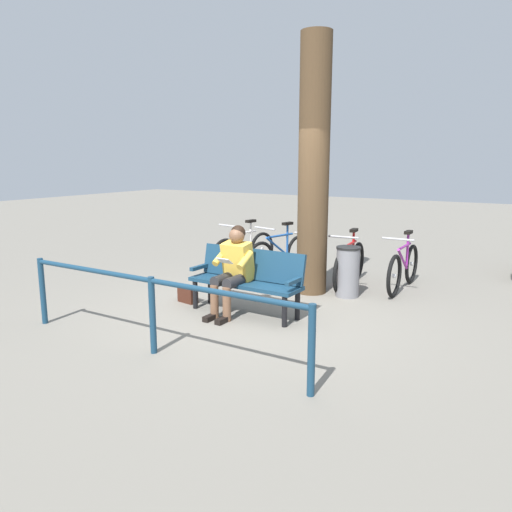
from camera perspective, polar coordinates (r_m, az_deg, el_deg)
ground_plane at (r=6.78m, az=-0.27°, el=-6.68°), size 40.00×40.00×0.00m
bench at (r=6.73m, az=-0.95°, el=-2.34°), size 1.61×0.52×0.87m
person_reading at (r=6.63m, az=-2.61°, el=-1.16°), size 0.50×0.77×1.20m
handbag at (r=7.36m, az=-7.84°, el=-4.38°), size 0.32×0.19×0.24m
tree_trunk at (r=7.65m, az=6.65°, el=10.03°), size 0.47×0.47×3.88m
litter_bin at (r=7.67m, az=10.49°, el=-1.77°), size 0.37×0.37×0.77m
bicycle_black at (r=8.27m, az=16.57°, el=-1.31°), size 0.48×1.68×0.94m
bicycle_green at (r=8.28m, az=10.69°, el=-1.01°), size 0.48×1.68×0.94m
bicycle_blue at (r=8.66m, az=6.12°, el=-0.35°), size 0.76×1.56×0.94m
bicycle_orange at (r=9.02m, az=2.82°, el=0.17°), size 0.57×1.64×0.94m
bicycle_silver at (r=9.36m, az=-1.35°, el=0.58°), size 0.50×1.66×0.94m
railing_fence at (r=5.42m, az=-11.87°, el=-4.81°), size 3.83×0.10×0.85m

